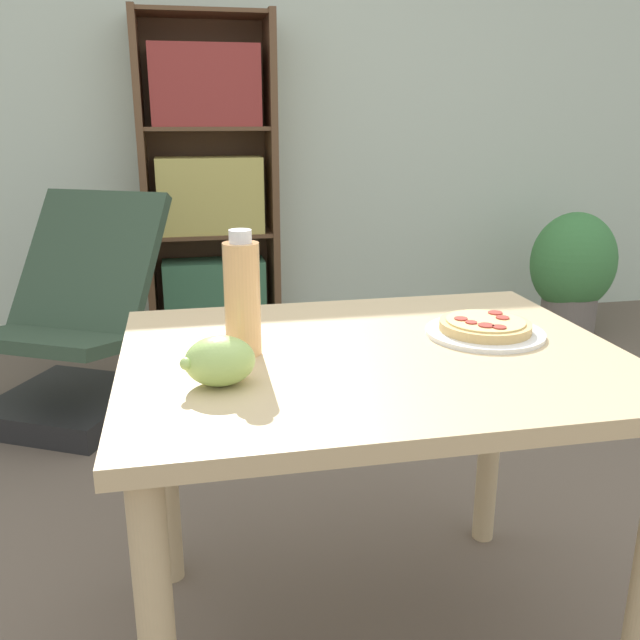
% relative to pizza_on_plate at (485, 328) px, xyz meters
% --- Properties ---
extents(wall_back, '(8.00, 0.05, 2.60)m').
position_rel_pizza_on_plate_xyz_m(wall_back, '(-0.25, 2.57, 0.56)').
color(wall_back, silver).
rests_on(wall_back, ground_plane).
extents(dining_table, '(1.01, 0.79, 0.73)m').
position_rel_pizza_on_plate_xyz_m(dining_table, '(-0.27, -0.05, -0.13)').
color(dining_table, '#D1B27F').
rests_on(dining_table, ground_plane).
extents(pizza_on_plate, '(0.26, 0.26, 0.04)m').
position_rel_pizza_on_plate_xyz_m(pizza_on_plate, '(0.00, 0.00, 0.00)').
color(pizza_on_plate, white).
rests_on(pizza_on_plate, dining_table).
extents(grape_bunch, '(0.13, 0.10, 0.09)m').
position_rel_pizza_on_plate_xyz_m(grape_bunch, '(-0.58, -0.17, 0.03)').
color(grape_bunch, '#A8CC66').
rests_on(grape_bunch, dining_table).
extents(drink_bottle, '(0.07, 0.07, 0.25)m').
position_rel_pizza_on_plate_xyz_m(drink_bottle, '(-0.53, -0.01, 0.10)').
color(drink_bottle, '#EFB270').
rests_on(drink_bottle, dining_table).
extents(lounge_chair_near, '(0.83, 0.94, 0.88)m').
position_rel_pizza_on_plate_xyz_m(lounge_chair_near, '(-1.09, 1.43, -0.45)').
color(lounge_chair_near, black).
rests_on(lounge_chair_near, ground_plane).
extents(bookshelf, '(0.70, 0.31, 1.69)m').
position_rel_pizza_on_plate_xyz_m(bookshelf, '(-0.48, 2.38, 0.06)').
color(bookshelf, brown).
rests_on(bookshelf, ground_plane).
extents(potted_plant_floor, '(0.48, 0.41, 0.69)m').
position_rel_pizza_on_plate_xyz_m(potted_plant_floor, '(1.47, 1.99, -0.38)').
color(potted_plant_floor, '#70665B').
rests_on(potted_plant_floor, ground_plane).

